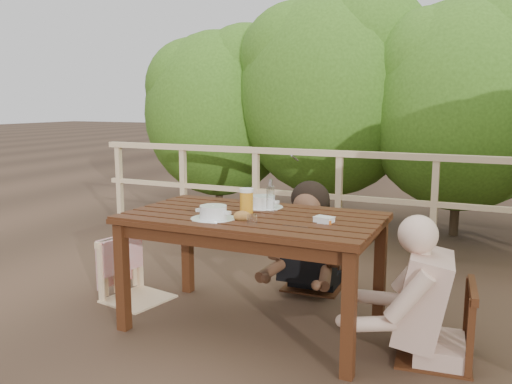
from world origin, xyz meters
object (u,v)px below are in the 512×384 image
at_px(chair_far, 315,233).
at_px(soup_near, 213,213).
at_px(butter_tub, 324,221).
at_px(tumbler, 252,221).
at_px(bread_roll, 242,216).
at_px(diner_right, 446,243).
at_px(chair_right, 437,286).
at_px(chair_left, 136,244).
at_px(beer_glass, 247,202).
at_px(bottle, 270,196).
at_px(table, 253,272).
at_px(woman, 316,205).
at_px(soup_far, 263,202).

relative_size(chair_far, soup_near, 3.16).
bearing_deg(butter_tub, tumbler, -136.23).
bearing_deg(bread_roll, chair_far, 83.62).
distance_m(diner_right, butter_tub, 0.70).
distance_m(chair_right, tumbler, 1.13).
distance_m(soup_near, bread_roll, 0.18).
relative_size(chair_left, chair_right, 1.00).
distance_m(chair_right, soup_near, 1.39).
xyz_separation_m(diner_right, bread_roll, (-1.17, -0.20, 0.09)).
distance_m(tumbler, butter_tub, 0.44).
distance_m(chair_far, bread_roll, 1.12).
distance_m(beer_glass, butter_tub, 0.55).
height_order(bread_roll, bottle, bottle).
xyz_separation_m(table, bottle, (0.06, 0.14, 0.49)).
xyz_separation_m(chair_far, chair_right, (1.02, -0.86, -0.01)).
relative_size(woman, soup_near, 4.75).
bearing_deg(diner_right, soup_far, 74.18).
xyz_separation_m(soup_near, butter_tub, (0.66, 0.18, -0.02)).
bearing_deg(butter_tub, bottle, 170.81).
height_order(chair_far, soup_far, chair_far).
relative_size(chair_right, woman, 0.65).
relative_size(chair_right, tumbler, 12.09).
xyz_separation_m(bottle, tumbler, (0.05, -0.39, -0.08)).
bearing_deg(chair_right, table, -93.61).
bearing_deg(tumbler, chair_left, 163.60).
height_order(chair_far, diner_right, diner_right).
xyz_separation_m(diner_right, tumbler, (-1.06, -0.29, 0.09)).
xyz_separation_m(soup_far, bread_roll, (0.05, -0.42, -0.01)).
xyz_separation_m(chair_far, tumbler, (-0.01, -1.15, 0.34)).
xyz_separation_m(chair_left, chair_far, (1.11, 0.83, 0.01)).
distance_m(chair_left, butter_tub, 1.52).
height_order(chair_left, diner_right, diner_right).
xyz_separation_m(chair_left, soup_near, (0.82, -0.28, 0.36)).
bearing_deg(table, chair_right, 2.12).
bearing_deg(bread_roll, diner_right, 9.78).
bearing_deg(table, chair_far, 82.28).
relative_size(chair_far, butter_tub, 7.88).
height_order(table, bread_roll, bread_roll).
distance_m(woman, beer_glass, 0.93).
xyz_separation_m(soup_near, soup_far, (0.13, 0.46, -0.00)).
bearing_deg(bread_roll, chair_left, 166.76).
xyz_separation_m(soup_near, bread_roll, (0.18, 0.04, -0.01)).
bearing_deg(chair_right, beer_glass, -95.18).
bearing_deg(diner_right, chair_right, 84.26).
bearing_deg(woman, chair_far, 88.02).
distance_m(bread_roll, bottle, 0.32).
distance_m(chair_left, chair_far, 1.39).
height_order(chair_far, bottle, bottle).
xyz_separation_m(bread_roll, bottle, (0.06, 0.30, 0.08)).
distance_m(chair_far, bottle, 0.87).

